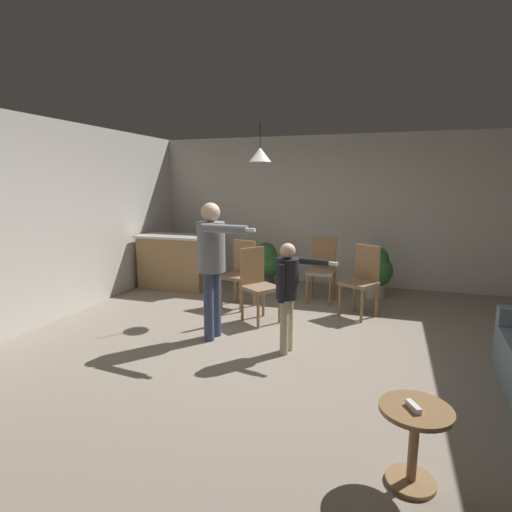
# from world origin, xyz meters

# --- Properties ---
(ground) EXTENTS (7.68, 7.68, 0.00)m
(ground) POSITION_xyz_m (0.00, 0.00, 0.00)
(ground) COLOR gray
(wall_back) EXTENTS (6.40, 0.10, 2.70)m
(wall_back) POSITION_xyz_m (0.00, 3.20, 1.35)
(wall_back) COLOR beige
(wall_back) RESTS_ON ground
(wall_left) EXTENTS (0.10, 6.40, 2.70)m
(wall_left) POSITION_xyz_m (-3.20, 0.00, 1.35)
(wall_left) COLOR beige
(wall_left) RESTS_ON ground
(kitchen_counter) EXTENTS (1.26, 0.66, 0.95)m
(kitchen_counter) POSITION_xyz_m (-2.45, 1.99, 0.48)
(kitchen_counter) COLOR #99754C
(kitchen_counter) RESTS_ON ground
(side_table_by_couch) EXTENTS (0.44, 0.44, 0.52)m
(side_table_by_couch) POSITION_xyz_m (1.36, -1.92, 0.33)
(side_table_by_couch) COLOR olive
(side_table_by_couch) RESTS_ON ground
(person_adult) EXTENTS (0.79, 0.53, 1.64)m
(person_adult) POSITION_xyz_m (-0.81, -0.04, 1.02)
(person_adult) COLOR #384260
(person_adult) RESTS_ON ground
(person_child) EXTENTS (0.65, 0.35, 1.23)m
(person_child) POSITION_xyz_m (0.14, -0.18, 0.76)
(person_child) COLOR tan
(person_child) RESTS_ON ground
(dining_chair_by_counter) EXTENTS (0.57, 0.57, 1.00)m
(dining_chair_by_counter) POSITION_xyz_m (0.82, 1.40, 0.55)
(dining_chair_by_counter) COLOR olive
(dining_chair_by_counter) RESTS_ON ground
(dining_chair_near_wall) EXTENTS (0.43, 0.43, 1.00)m
(dining_chair_near_wall) POSITION_xyz_m (0.17, 1.98, 0.55)
(dining_chair_near_wall) COLOR olive
(dining_chair_near_wall) RESTS_ON ground
(dining_chair_centre_back) EXTENTS (0.51, 0.51, 1.00)m
(dining_chair_centre_back) POSITION_xyz_m (-0.96, 1.30, 0.55)
(dining_chair_centre_back) COLOR olive
(dining_chair_centre_back) RESTS_ON ground
(dining_chair_spare) EXTENTS (0.59, 0.59, 1.00)m
(dining_chair_spare) POSITION_xyz_m (-0.51, 0.73, 0.55)
(dining_chair_spare) COLOR olive
(dining_chair_spare) RESTS_ON ground
(potted_plant_corner) EXTENTS (0.53, 0.53, 0.81)m
(potted_plant_corner) POSITION_xyz_m (-0.93, 2.51, 0.45)
(potted_plant_corner) COLOR #4C4742
(potted_plant_corner) RESTS_ON ground
(potted_plant_by_wall) EXTENTS (0.54, 0.54, 0.84)m
(potted_plant_by_wall) POSITION_xyz_m (0.97, 2.45, 0.46)
(potted_plant_by_wall) COLOR #B7B2AD
(potted_plant_by_wall) RESTS_ON ground
(spare_remote_on_table) EXTENTS (0.09, 0.13, 0.04)m
(spare_remote_on_table) POSITION_xyz_m (1.34, -1.95, 0.54)
(spare_remote_on_table) COLOR white
(spare_remote_on_table) RESTS_ON side_table_by_couch
(ceiling_light_pendant) EXTENTS (0.32, 0.32, 0.55)m
(ceiling_light_pendant) POSITION_xyz_m (-0.65, 1.28, 2.25)
(ceiling_light_pendant) COLOR silver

